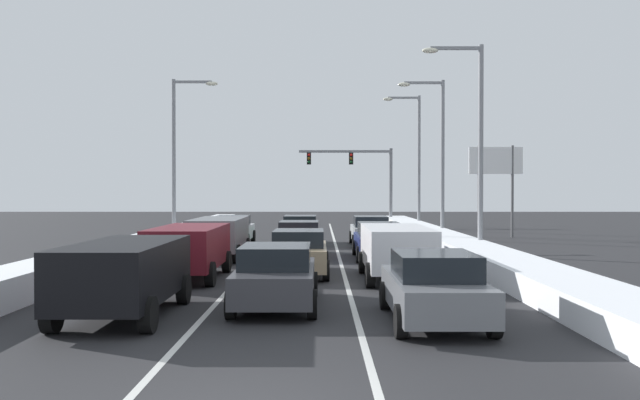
{
  "coord_description": "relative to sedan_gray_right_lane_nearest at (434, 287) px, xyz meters",
  "views": [
    {
      "loc": [
        0.89,
        -8.38,
        2.84
      ],
      "look_at": [
        0.88,
        29.4,
        2.27
      ],
      "focal_mm": 37.2,
      "sensor_mm": 36.0,
      "label": 1
    }
  ],
  "objects": [
    {
      "name": "sedan_tan_center_lane_second",
      "position": [
        -3.14,
        7.93,
        0.0
      ],
      "size": [
        2.0,
        4.5,
        1.51
      ],
      "color": "#937F60",
      "rests_on": "ground"
    },
    {
      "name": "snow_bank_left_shoulder",
      "position": [
        -10.33,
        16.77,
        -0.36
      ],
      "size": [
        1.51,
        49.51,
        0.8
      ],
      "primitive_type": "cube",
      "color": "white",
      "rests_on": "ground"
    },
    {
      "name": "suv_maroon_left_lane_second",
      "position": [
        -6.61,
        6.94,
        0.25
      ],
      "size": [
        2.16,
        4.9,
        1.67
      ],
      "color": "maroon",
      "rests_on": "ground"
    },
    {
      "name": "sedan_silver_right_lane_fourth",
      "position": [
        0.13,
        19.62,
        0.0
      ],
      "size": [
        2.0,
        4.5,
        1.51
      ],
      "color": "#B7BABF",
      "rests_on": "ground"
    },
    {
      "name": "sedan_white_left_lane_fourth",
      "position": [
        -6.97,
        20.27,
        0.0
      ],
      "size": [
        2.0,
        4.5,
        1.51
      ],
      "color": "silver",
      "rests_on": "ground"
    },
    {
      "name": "suv_white_right_lane_second",
      "position": [
        -0.02,
        6.72,
        0.25
      ],
      "size": [
        2.16,
        4.9,
        1.67
      ],
      "color": "silver",
      "rests_on": "ground"
    },
    {
      "name": "snow_bank_right_shoulder",
      "position": [
        3.67,
        16.77,
        -0.42
      ],
      "size": [
        1.99,
        49.51,
        0.68
      ],
      "primitive_type": "cube",
      "color": "white",
      "rests_on": "ground"
    },
    {
      "name": "suv_gray_left_lane_third",
      "position": [
        -6.61,
        13.11,
        0.25
      ],
      "size": [
        2.16,
        4.9,
        1.67
      ],
      "color": "slate",
      "rests_on": "ground"
    },
    {
      "name": "suv_black_left_lane_nearest",
      "position": [
        -6.78,
        0.62,
        0.25
      ],
      "size": [
        2.16,
        4.9,
        1.67
      ],
      "color": "black",
      "rests_on": "ground"
    },
    {
      "name": "traffic_light_gantry",
      "position": [
        0.94,
        39.27,
        3.73
      ],
      "size": [
        7.54,
        0.47,
        6.2
      ],
      "color": "slate",
      "rests_on": "ground"
    },
    {
      "name": "street_lamp_right_near",
      "position": [
        4.18,
        14.52,
        4.62
      ],
      "size": [
        2.66,
        0.36,
        9.11
      ],
      "color": "gray",
      "rests_on": "ground"
    },
    {
      "name": "sedan_charcoal_center_lane_nearest",
      "position": [
        -3.5,
        1.88,
        0.0
      ],
      "size": [
        2.0,
        4.5,
        1.51
      ],
      "color": "#38383D",
      "rests_on": "ground"
    },
    {
      "name": "roadside_sign_right",
      "position": [
        8.06,
        25.42,
        3.25
      ],
      "size": [
        3.2,
        0.16,
        5.5
      ],
      "color": "#59595B",
      "rests_on": "ground"
    },
    {
      "name": "lane_stripe_between_center_lane_and_left_lane",
      "position": [
        -5.03,
        16.77,
        -0.76
      ],
      "size": [
        0.14,
        49.51,
        0.01
      ],
      "primitive_type": "cube",
      "color": "silver",
      "rests_on": "ground"
    },
    {
      "name": "ground_plane",
      "position": [
        -3.33,
        12.27,
        -0.76
      ],
      "size": [
        120.0,
        120.0,
        0.0
      ],
      "primitive_type": "plane",
      "color": "#28282B"
    },
    {
      "name": "sedan_red_center_lane_third",
      "position": [
        -3.32,
        14.16,
        0.0
      ],
      "size": [
        2.0,
        4.5,
        1.51
      ],
      "color": "maroon",
      "rests_on": "ground"
    },
    {
      "name": "sedan_green_center_lane_fourth",
      "position": [
        -3.46,
        20.36,
        0.0
      ],
      "size": [
        2.0,
        4.5,
        1.51
      ],
      "color": "#1E5633",
      "rests_on": "ground"
    },
    {
      "name": "street_lamp_left_mid",
      "position": [
        -10.52,
        23.98,
        4.66
      ],
      "size": [
        2.66,
        0.36,
        9.2
      ],
      "color": "gray",
      "rests_on": "ground"
    },
    {
      "name": "sedan_gray_right_lane_nearest",
      "position": [
        0.0,
        0.0,
        0.0
      ],
      "size": [
        2.0,
        4.5,
        1.51
      ],
      "color": "slate",
      "rests_on": "ground"
    },
    {
      "name": "sedan_navy_right_lane_third",
      "position": [
        -0.02,
        13.07,
        0.0
      ],
      "size": [
        2.0,
        4.5,
        1.51
      ],
      "color": "navy",
      "rests_on": "ground"
    },
    {
      "name": "street_lamp_right_far",
      "position": [
        4.22,
        32.53,
        4.81
      ],
      "size": [
        2.66,
        0.36,
        9.48
      ],
      "color": "gray",
      "rests_on": "ground"
    },
    {
      "name": "lane_stripe_between_right_lane_and_center_lane",
      "position": [
        -1.63,
        16.77,
        -0.76
      ],
      "size": [
        0.14,
        49.51,
        0.01
      ],
      "primitive_type": "cube",
      "color": "silver",
      "rests_on": "ground"
    },
    {
      "name": "street_lamp_right_mid",
      "position": [
        4.2,
        23.53,
        4.6
      ],
      "size": [
        2.66,
        0.36,
        9.07
      ],
      "color": "gray",
      "rests_on": "ground"
    }
  ]
}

